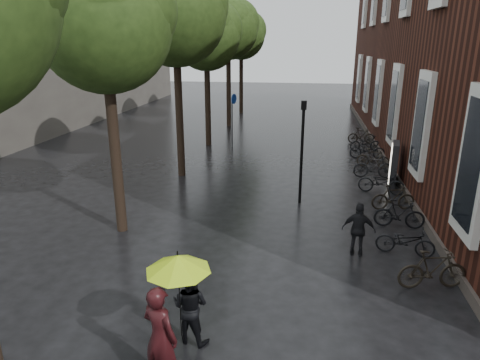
% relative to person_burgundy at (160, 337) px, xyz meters
% --- Properties ---
extents(bg_building, '(16.00, 30.00, 14.00)m').
position_rel_person_burgundy_xyz_m(bg_building, '(-21.27, 26.96, 6.05)').
color(bg_building, '#47423D').
rests_on(bg_building, ground).
extents(street_trees, '(4.33, 34.03, 8.91)m').
position_rel_person_burgundy_xyz_m(street_trees, '(-3.26, 14.87, 5.38)').
color(street_trees, black).
rests_on(street_trees, ground).
extents(person_burgundy, '(0.82, 0.71, 1.91)m').
position_rel_person_burgundy_xyz_m(person_burgundy, '(0.00, 0.00, 0.00)').
color(person_burgundy, black).
rests_on(person_burgundy, ground).
extents(person_black, '(0.88, 0.75, 1.57)m').
position_rel_person_burgundy_xyz_m(person_black, '(0.19, 1.18, -0.17)').
color(person_black, black).
rests_on(person_black, ground).
extents(lime_umbrella, '(1.17, 1.17, 1.71)m').
position_rel_person_burgundy_xyz_m(lime_umbrella, '(0.19, 0.55, 1.11)').
color(lime_umbrella, black).
rests_on(lime_umbrella, ground).
extents(pedestrian_walking, '(0.95, 0.52, 1.54)m').
position_rel_person_burgundy_xyz_m(pedestrian_walking, '(3.82, 5.40, -0.18)').
color(pedestrian_walking, black).
rests_on(pedestrian_walking, ground).
extents(parked_bicycles, '(2.05, 16.47, 1.04)m').
position_rel_person_burgundy_xyz_m(parked_bicycles, '(5.36, 11.93, -0.49)').
color(parked_bicycles, black).
rests_on(parked_bicycles, ground).
extents(ad_lightbox, '(0.28, 1.21, 1.83)m').
position_rel_person_burgundy_xyz_m(ad_lightbox, '(5.86, 11.84, -0.03)').
color(ad_lightbox, black).
rests_on(ad_lightbox, ground).
extents(lamp_post, '(0.19, 0.19, 3.77)m').
position_rel_person_burgundy_xyz_m(lamp_post, '(2.14, 9.29, 1.33)').
color(lamp_post, black).
rests_on(lamp_post, ground).
extents(cycle_sign, '(0.16, 0.54, 2.99)m').
position_rel_person_burgundy_xyz_m(cycle_sign, '(-1.83, 17.69, 1.02)').
color(cycle_sign, '#262628').
rests_on(cycle_sign, ground).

